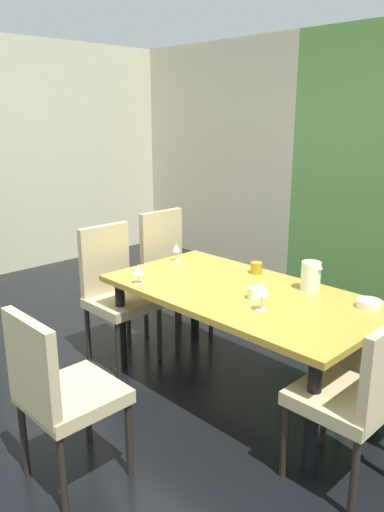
{
  "coord_description": "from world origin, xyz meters",
  "views": [
    {
      "loc": [
        2.66,
        -1.82,
        1.8
      ],
      "look_at": [
        0.3,
        0.5,
        0.85
      ],
      "focal_mm": 35.0,
      "sensor_mm": 36.0,
      "label": 1
    }
  ],
  "objects_px": {
    "serving_bowl_near_shelf": "(369,304)",
    "pitcher_front": "(311,276)",
    "dining_table": "(241,302)",
    "chair_head_near": "(58,389)",
    "cup_center": "(255,293)",
    "cup_corner": "(256,268)",
    "wine_glass_rear": "(262,289)",
    "chair_right_near": "(357,392)",
    "chair_left_far": "(171,270)",
    "chair_left_near": "(115,288)",
    "wine_glass_near_window": "(176,249)",
    "wine_glass_east": "(138,270)"
  },
  "relations": [
    {
      "from": "wine_glass_east",
      "to": "cup_center",
      "type": "bearing_deg",
      "value": 24.41
    },
    {
      "from": "chair_head_near",
      "to": "cup_corner",
      "type": "relative_size",
      "value": 11.29
    },
    {
      "from": "chair_left_far",
      "to": "wine_glass_east",
      "type": "xyz_separation_m",
      "value": [
        0.42,
        -0.66,
        0.24
      ]
    },
    {
      "from": "wine_glass_east",
      "to": "cup_center",
      "type": "xyz_separation_m",
      "value": [
        0.72,
        0.33,
        -0.06
      ]
    },
    {
      "from": "chair_left_far",
      "to": "wine_glass_rear",
      "type": "xyz_separation_m",
      "value": [
        1.28,
        -0.45,
        0.28
      ]
    },
    {
      "from": "chair_right_near",
      "to": "chair_left_far",
      "type": "bearing_deg",
      "value": 73.91
    },
    {
      "from": "dining_table",
      "to": "serving_bowl_near_shelf",
      "type": "relative_size",
      "value": 12.44
    },
    {
      "from": "chair_left_near",
      "to": "pitcher_front",
      "type": "xyz_separation_m",
      "value": [
        1.28,
        0.6,
        0.26
      ]
    },
    {
      "from": "chair_right_near",
      "to": "cup_center",
      "type": "bearing_deg",
      "value": 74.46
    },
    {
      "from": "wine_glass_east",
      "to": "wine_glass_near_window",
      "type": "bearing_deg",
      "value": 111.24
    },
    {
      "from": "serving_bowl_near_shelf",
      "to": "pitcher_front",
      "type": "height_order",
      "value": "pitcher_front"
    },
    {
      "from": "chair_head_near",
      "to": "wine_glass_east",
      "type": "xyz_separation_m",
      "value": [
        -0.51,
        0.91,
        0.28
      ]
    },
    {
      "from": "wine_glass_east",
      "to": "pitcher_front",
      "type": "height_order",
      "value": "pitcher_front"
    },
    {
      "from": "chair_head_near",
      "to": "serving_bowl_near_shelf",
      "type": "relative_size",
      "value": 6.44
    },
    {
      "from": "chair_left_near",
      "to": "cup_center",
      "type": "height_order",
      "value": "chair_left_near"
    },
    {
      "from": "wine_glass_rear",
      "to": "cup_center",
      "type": "height_order",
      "value": "wine_glass_rear"
    },
    {
      "from": "cup_corner",
      "to": "dining_table",
      "type": "bearing_deg",
      "value": -66.03
    },
    {
      "from": "cup_center",
      "to": "cup_corner",
      "type": "bearing_deg",
      "value": 127.35
    },
    {
      "from": "dining_table",
      "to": "chair_left_far",
      "type": "xyz_separation_m",
      "value": [
        -0.98,
        0.28,
        -0.07
      ]
    },
    {
      "from": "chair_left_near",
      "to": "pitcher_front",
      "type": "height_order",
      "value": "chair_left_near"
    },
    {
      "from": "dining_table",
      "to": "chair_left_near",
      "type": "bearing_deg",
      "value": -163.97
    },
    {
      "from": "cup_corner",
      "to": "cup_center",
      "type": "bearing_deg",
      "value": -52.65
    },
    {
      "from": "chair_left_far",
      "to": "chair_left_near",
      "type": "height_order",
      "value": "chair_left_far"
    },
    {
      "from": "chair_head_near",
      "to": "wine_glass_near_window",
      "type": "xyz_separation_m",
      "value": [
        -0.72,
        1.44,
        0.29
      ]
    },
    {
      "from": "chair_right_near",
      "to": "pitcher_front",
      "type": "bearing_deg",
      "value": 47.77
    },
    {
      "from": "cup_corner",
      "to": "chair_left_near",
      "type": "bearing_deg",
      "value": -142.59
    },
    {
      "from": "dining_table",
      "to": "chair_left_far",
      "type": "height_order",
      "value": "chair_left_far"
    },
    {
      "from": "chair_left_near",
      "to": "cup_corner",
      "type": "bearing_deg",
      "value": 127.41
    },
    {
      "from": "chair_left_far",
      "to": "cup_center",
      "type": "height_order",
      "value": "chair_left_far"
    },
    {
      "from": "wine_glass_near_window",
      "to": "wine_glass_rear",
      "type": "bearing_deg",
      "value": -16.86
    },
    {
      "from": "wine_glass_rear",
      "to": "chair_right_near",
      "type": "bearing_deg",
      "value": -9.14
    },
    {
      "from": "chair_right_near",
      "to": "serving_bowl_near_shelf",
      "type": "distance_m",
      "value": 0.68
    },
    {
      "from": "wine_glass_east",
      "to": "wine_glass_rear",
      "type": "xyz_separation_m",
      "value": [
        0.86,
        0.21,
        0.04
      ]
    },
    {
      "from": "pitcher_front",
      "to": "serving_bowl_near_shelf",
      "type": "bearing_deg",
      "value": -2.09
    },
    {
      "from": "dining_table",
      "to": "chair_head_near",
      "type": "xyz_separation_m",
      "value": [
        -0.05,
        -1.29,
        -0.11
      ]
    },
    {
      "from": "dining_table",
      "to": "chair_right_near",
      "type": "relative_size",
      "value": 1.97
    },
    {
      "from": "chair_head_near",
      "to": "chair_right_near",
      "type": "distance_m",
      "value": 1.43
    },
    {
      "from": "chair_head_near",
      "to": "cup_center",
      "type": "height_order",
      "value": "chair_head_near"
    },
    {
      "from": "chair_left_near",
      "to": "wine_glass_rear",
      "type": "height_order",
      "value": "chair_left_near"
    },
    {
      "from": "wine_glass_near_window",
      "to": "serving_bowl_near_shelf",
      "type": "xyz_separation_m",
      "value": [
        1.48,
        0.16,
        -0.08
      ]
    },
    {
      "from": "dining_table",
      "to": "pitcher_front",
      "type": "height_order",
      "value": "pitcher_front"
    },
    {
      "from": "pitcher_front",
      "to": "wine_glass_near_window",
      "type": "bearing_deg",
      "value": -170.88
    },
    {
      "from": "chair_right_near",
      "to": "wine_glass_near_window",
      "type": "bearing_deg",
      "value": 76.06
    },
    {
      "from": "chair_left_near",
      "to": "chair_right_near",
      "type": "distance_m",
      "value": 1.95
    },
    {
      "from": "dining_table",
      "to": "chair_right_near",
      "type": "bearing_deg",
      "value": -16.19
    },
    {
      "from": "chair_left_near",
      "to": "cup_center",
      "type": "distance_m",
      "value": 1.17
    },
    {
      "from": "wine_glass_east",
      "to": "chair_head_near",
      "type": "bearing_deg",
      "value": -60.49
    },
    {
      "from": "wine_glass_rear",
      "to": "chair_left_near",
      "type": "bearing_deg",
      "value": -175.16
    },
    {
      "from": "chair_head_near",
      "to": "chair_left_near",
      "type": "relative_size",
      "value": 0.92
    },
    {
      "from": "serving_bowl_near_shelf",
      "to": "cup_center",
      "type": "relative_size",
      "value": 1.73
    }
  ]
}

